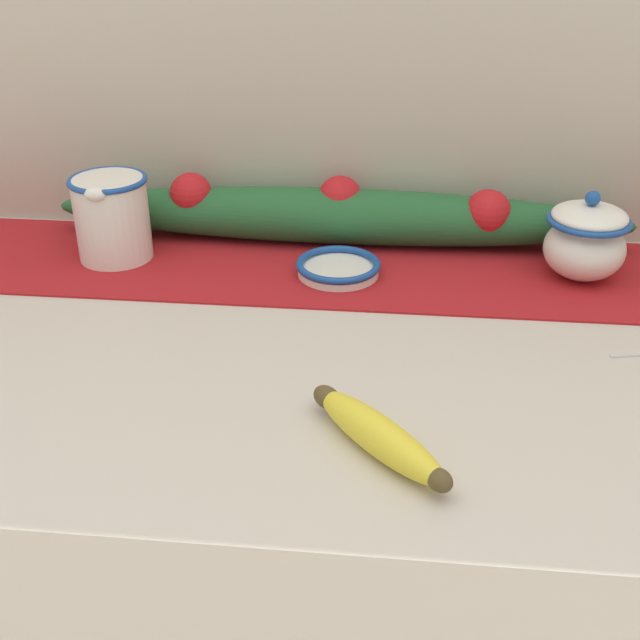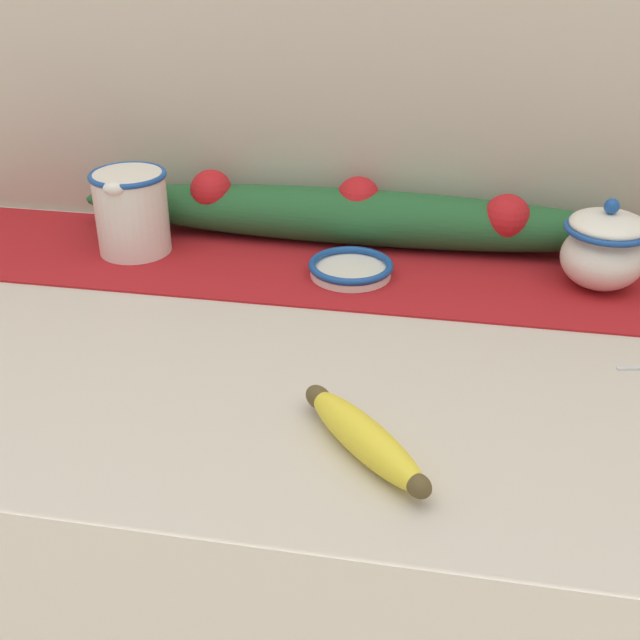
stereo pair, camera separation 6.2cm
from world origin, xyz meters
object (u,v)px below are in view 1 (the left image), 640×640
(banana, at_px, (378,435))
(small_dish, at_px, (338,268))
(cream_pitcher, at_px, (112,215))
(sugar_bowl, at_px, (586,240))

(banana, bearing_deg, small_dish, 100.32)
(cream_pitcher, bearing_deg, small_dish, -4.88)
(sugar_bowl, bearing_deg, banana, -122.47)
(banana, bearing_deg, sugar_bowl, 57.53)
(cream_pitcher, relative_size, small_dish, 1.11)
(cream_pitcher, distance_m, small_dish, 0.33)
(cream_pitcher, height_order, small_dish, cream_pitcher)
(cream_pitcher, height_order, sugar_bowl, sugar_bowl)
(cream_pitcher, xyz_separation_m, sugar_bowl, (0.65, -0.00, -0.01))
(sugar_bowl, xyz_separation_m, small_dish, (-0.33, -0.03, -0.04))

